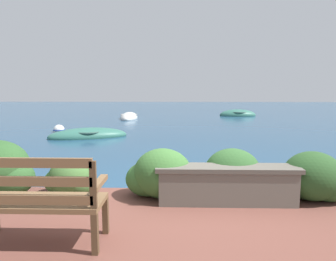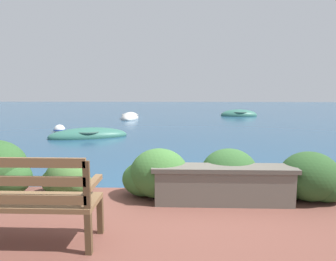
{
  "view_description": "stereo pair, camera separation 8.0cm",
  "coord_description": "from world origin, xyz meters",
  "px_view_note": "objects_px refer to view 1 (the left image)",
  "views": [
    {
      "loc": [
        -0.19,
        -4.54,
        1.76
      ],
      "look_at": [
        -0.49,
        6.33,
        0.28
      ],
      "focal_mm": 32.0,
      "sensor_mm": 36.0,
      "label": 1
    },
    {
      "loc": [
        -0.11,
        -4.54,
        1.76
      ],
      "look_at": [
        -0.49,
        6.33,
        0.28
      ],
      "focal_mm": 32.0,
      "sensor_mm": 36.0,
      "label": 2
    }
  ],
  "objects_px": {
    "park_bench": "(37,198)",
    "mooring_buoy": "(59,130)",
    "rowboat_nearest": "(88,136)",
    "rowboat_mid": "(129,118)",
    "rowboat_far": "(238,115)"
  },
  "relations": [
    {
      "from": "park_bench",
      "to": "rowboat_far",
      "type": "xyz_separation_m",
      "value": [
        5.55,
        17.69,
        -0.63
      ]
    },
    {
      "from": "park_bench",
      "to": "rowboat_nearest",
      "type": "height_order",
      "value": "park_bench"
    },
    {
      "from": "mooring_buoy",
      "to": "park_bench",
      "type": "bearing_deg",
      "value": -69.52
    },
    {
      "from": "rowboat_far",
      "to": "rowboat_mid",
      "type": "bearing_deg",
      "value": -164.78
    },
    {
      "from": "rowboat_mid",
      "to": "rowboat_far",
      "type": "relative_size",
      "value": 1.19
    },
    {
      "from": "rowboat_mid",
      "to": "mooring_buoy",
      "type": "height_order",
      "value": "rowboat_mid"
    },
    {
      "from": "rowboat_mid",
      "to": "mooring_buoy",
      "type": "xyz_separation_m",
      "value": [
        -2.03,
        -6.02,
        0.02
      ]
    },
    {
      "from": "mooring_buoy",
      "to": "rowboat_far",
      "type": "bearing_deg",
      "value": 41.45
    },
    {
      "from": "park_bench",
      "to": "rowboat_far",
      "type": "bearing_deg",
      "value": 70.62
    },
    {
      "from": "rowboat_nearest",
      "to": "mooring_buoy",
      "type": "height_order",
      "value": "rowboat_nearest"
    },
    {
      "from": "park_bench",
      "to": "mooring_buoy",
      "type": "relative_size",
      "value": 2.55
    },
    {
      "from": "mooring_buoy",
      "to": "rowboat_nearest",
      "type": "bearing_deg",
      "value": -40.67
    },
    {
      "from": "park_bench",
      "to": "rowboat_mid",
      "type": "bearing_deg",
      "value": 93.75
    },
    {
      "from": "rowboat_nearest",
      "to": "rowboat_mid",
      "type": "distance_m",
      "value": 7.46
    },
    {
      "from": "rowboat_nearest",
      "to": "rowboat_far",
      "type": "bearing_deg",
      "value": -148.73
    }
  ]
}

